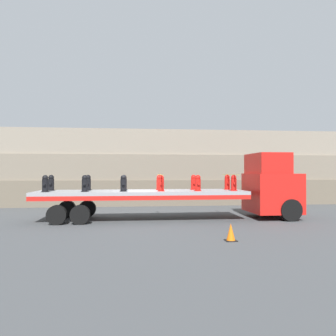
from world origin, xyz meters
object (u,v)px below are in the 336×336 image
at_px(fire_hydrant_black_far_0, 51,183).
at_px(fire_hydrant_red_near_4, 198,183).
at_px(fire_hydrant_red_far_4, 194,182).
at_px(truck_cab, 272,186).
at_px(fire_hydrant_red_near_3, 161,183).
at_px(fire_hydrant_red_near_5, 234,183).
at_px(fire_hydrant_red_far_5, 227,182).
at_px(traffic_cone, 231,232).
at_px(fire_hydrant_black_near_2, 123,184).
at_px(fire_hydrant_black_near_0, 45,184).
at_px(fire_hydrant_black_near_1, 85,184).
at_px(flatbed_trailer, 130,196).
at_px(fire_hydrant_black_far_2, 124,183).
at_px(fire_hydrant_red_far_3, 159,183).
at_px(fire_hydrant_black_far_1, 88,183).

distance_m(fire_hydrant_black_far_0, fire_hydrant_red_near_4, 7.06).
bearing_deg(fire_hydrant_red_far_4, truck_cab, -7.90).
distance_m(fire_hydrant_red_near_3, fire_hydrant_red_near_5, 3.49).
xyz_separation_m(fire_hydrant_red_far_5, traffic_cone, (-1.56, -5.68, -1.48)).
xyz_separation_m(fire_hydrant_black_near_2, fire_hydrant_red_near_4, (3.49, 0.00, 0.00)).
relative_size(truck_cab, fire_hydrant_black_near_0, 4.22).
distance_m(fire_hydrant_black_near_1, fire_hydrant_red_near_4, 5.23).
xyz_separation_m(fire_hydrant_red_near_4, fire_hydrant_red_near_5, (1.74, 0.00, 0.00)).
relative_size(fire_hydrant_red_far_5, traffic_cone, 1.32).
bearing_deg(fire_hydrant_red_far_4, traffic_cone, -88.11).
xyz_separation_m(fire_hydrant_black_far_0, fire_hydrant_black_near_1, (1.74, -1.08, 0.00)).
bearing_deg(flatbed_trailer, fire_hydrant_black_near_0, -171.87).
distance_m(truck_cab, traffic_cone, 6.48).
relative_size(fire_hydrant_black_far_0, fire_hydrant_red_near_5, 1.00).
relative_size(fire_hydrant_red_near_3, fire_hydrant_red_far_5, 1.00).
height_order(truck_cab, fire_hydrant_black_near_1, truck_cab).
distance_m(flatbed_trailer, fire_hydrant_black_near_0, 3.88).
bearing_deg(fire_hydrant_red_near_3, truck_cab, 5.48).
distance_m(fire_hydrant_black_far_2, fire_hydrant_red_near_4, 3.65).
distance_m(flatbed_trailer, traffic_cone, 6.21).
distance_m(truck_cab, fire_hydrant_red_far_3, 5.68).
height_order(fire_hydrant_black_near_0, traffic_cone, fire_hydrant_black_near_0).
bearing_deg(fire_hydrant_black_near_1, fire_hydrant_red_near_3, 0.00).
distance_m(truck_cab, fire_hydrant_red_far_5, 2.24).
xyz_separation_m(fire_hydrant_black_far_0, fire_hydrant_black_far_2, (3.49, 0.00, 0.00)).
height_order(truck_cab, fire_hydrant_black_far_2, truck_cab).
height_order(fire_hydrant_black_far_2, traffic_cone, fire_hydrant_black_far_2).
distance_m(fire_hydrant_black_far_0, traffic_cone, 9.26).
xyz_separation_m(fire_hydrant_black_near_1, traffic_cone, (5.42, -4.60, -1.48)).
relative_size(flatbed_trailer, fire_hydrant_black_far_2, 13.03).
bearing_deg(fire_hydrant_black_far_1, fire_hydrant_black_near_1, -90.00).
bearing_deg(fire_hydrant_red_near_3, fire_hydrant_black_near_0, 180.00).
distance_m(flatbed_trailer, fire_hydrant_red_near_5, 4.99).
bearing_deg(fire_hydrant_red_far_5, fire_hydrant_red_near_3, -162.73).
bearing_deg(flatbed_trailer, fire_hydrant_red_far_3, 20.66).
bearing_deg(fire_hydrant_black_near_2, truck_cab, 4.19).
height_order(truck_cab, fire_hydrant_black_far_0, truck_cab).
relative_size(fire_hydrant_black_far_2, fire_hydrant_red_near_3, 1.00).
relative_size(flatbed_trailer, fire_hydrant_black_near_0, 13.03).
bearing_deg(fire_hydrant_red_near_3, fire_hydrant_black_far_2, 148.13).
relative_size(truck_cab, fire_hydrant_red_near_4, 4.22).
bearing_deg(fire_hydrant_red_far_3, truck_cab, -5.48).
height_order(flatbed_trailer, fire_hydrant_black_far_1, fire_hydrant_black_far_1).
height_order(fire_hydrant_black_near_2, fire_hydrant_red_far_3, same).
distance_m(truck_cab, fire_hydrant_black_near_2, 7.42).
height_order(flatbed_trailer, traffic_cone, flatbed_trailer).
distance_m(truck_cab, fire_hydrant_red_near_5, 2.24).
relative_size(flatbed_trailer, fire_hydrant_black_near_1, 13.03).
bearing_deg(fire_hydrant_black_far_0, fire_hydrant_red_near_4, -8.83).
distance_m(fire_hydrant_black_near_1, fire_hydrant_black_far_2, 2.05).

